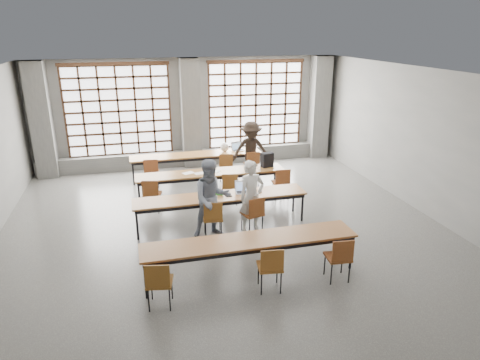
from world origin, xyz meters
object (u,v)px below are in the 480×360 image
object	(u,v)px
chair_back_right	(252,162)
chair_front_right	(254,211)
chair_front_left	(213,216)
laptop_back	(238,148)
desk_row_c	(221,198)
green_box	(218,193)
student_male	(252,197)
chair_near_mid	(271,265)
student_female	(212,199)
desk_row_d	(250,242)
chair_mid_right	(282,181)
backpack	(267,160)
mouse	(260,191)
laptop_front	(243,189)
chair_mid_centre	(230,185)
student_back	(251,150)
plastic_bag	(225,147)
chair_back_left	(151,170)
chair_near_left	(159,280)
chair_near_right	(340,255)
chair_mid_left	(151,192)
chair_back_mid	(226,164)
phone	(229,196)
red_pouch	(159,279)
desk_row_b	(211,174)
desk_row_a	(196,156)

from	to	relation	value
chair_back_right	chair_front_right	xyz separation A→B (m)	(-0.98, -3.55, 0.00)
chair_front_left	laptop_back	world-z (taller)	laptop_back
desk_row_c	laptop_back	bearing A→B (deg)	70.03
green_box	laptop_back	bearing A→B (deg)	68.92
chair_front_left	chair_front_right	distance (m)	0.93
student_male	laptop_back	xyz separation A→B (m)	(0.73, 4.16, -0.04)
chair_near_mid	student_female	world-z (taller)	student_female
desk_row_c	desk_row_d	bearing A→B (deg)	-88.14
chair_near_mid	chair_front_right	bearing A→B (deg)	80.93
chair_mid_right	backpack	distance (m)	0.81
mouse	backpack	world-z (taller)	backpack
laptop_front	chair_back_right	bearing A→B (deg)	69.71
chair_mid_centre	student_back	bearing A→B (deg)	59.97
student_female	backpack	size ratio (longest dim) A/B	4.41
chair_mid_right	student_male	distance (m)	2.10
desk_row_c	plastic_bag	bearing A→B (deg)	75.98
laptop_back	green_box	size ratio (longest dim) A/B	1.76
chair_back_left	chair_near_left	bearing A→B (deg)	-92.32
chair_near_right	green_box	world-z (taller)	chair_near_right
chair_back_left	student_male	size ratio (longest dim) A/B	0.53
chair_near_right	chair_back_left	bearing A→B (deg)	117.14
laptop_back	laptop_front	bearing A→B (deg)	-102.28
chair_mid_left	student_back	world-z (taller)	student_back
desk_row_c	chair_mid_right	size ratio (longest dim) A/B	4.55
student_female	chair_mid_centre	bearing A→B (deg)	61.18
student_male	laptop_front	world-z (taller)	student_male
laptop_back	plastic_bag	size ratio (longest dim) A/B	1.53
chair_back_left	chair_near_right	bearing A→B (deg)	-62.86
desk_row_d	chair_mid_centre	distance (m)	3.41
desk_row_c	student_male	xyz separation A→B (m)	(0.60, -0.50, 0.17)
student_back	green_box	world-z (taller)	student_back
chair_front_right	chair_near_left	bearing A→B (deg)	-135.20
chair_back_left	student_female	distance (m)	3.62
chair_back_mid	phone	bearing A→B (deg)	-101.31
desk_row_c	laptop_front	distance (m)	0.58
chair_front_left	red_pouch	bearing A→B (deg)	-121.29
chair_front_left	backpack	world-z (taller)	backpack
chair_mid_left	laptop_back	bearing A→B (deg)	41.65
chair_near_left	mouse	world-z (taller)	chair_near_left
desk_row_d	chair_back_left	distance (m)	5.38
red_pouch	backpack	bearing A→B (deg)	54.11
chair_near_mid	chair_near_right	distance (m)	1.30
chair_mid_centre	plastic_bag	xyz separation A→B (m)	(0.41, 2.48, 0.34)
desk_row_d	backpack	size ratio (longest dim) A/B	10.00
chair_front_left	desk_row_b	bearing A→B (deg)	80.16
student_female	mouse	size ratio (longest dim) A/B	17.99
chair_back_left	laptop_back	bearing A→B (deg)	15.03
chair_mid_right	chair_back_left	bearing A→B (deg)	151.47
desk_row_a	student_back	size ratio (longest dim) A/B	2.28
chair_back_mid	chair_mid_centre	world-z (taller)	same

